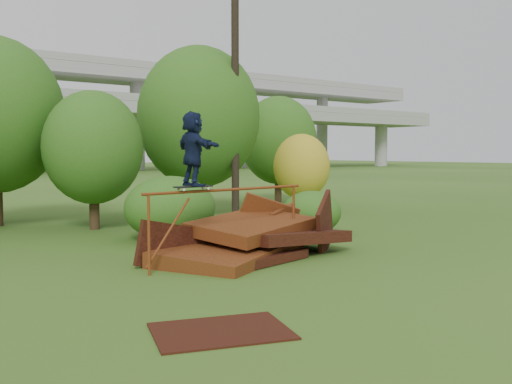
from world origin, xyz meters
TOP-DOWN VIEW (x-y plane):
  - ground at (0.00, 0.00)m, footprint 240.00×240.00m
  - scrap_pile at (-0.55, 2.55)m, footprint 5.69×3.70m
  - grind_rail at (-1.40, 2.23)m, footprint 4.50×0.42m
  - skateboard at (-2.38, 2.15)m, footprint 0.91×0.31m
  - skater at (-2.38, 2.15)m, footprint 0.52×1.50m
  - flat_plate at (-4.39, -1.89)m, footprint 2.21×1.88m
  - tree_2 at (-1.71, 9.50)m, footprint 3.20×3.20m
  - tree_3 at (3.05, 10.70)m, footprint 4.78×4.78m
  - tree_4 at (7.30, 9.46)m, footprint 2.38×2.38m
  - tree_5 at (9.06, 13.11)m, footprint 3.74×3.74m
  - shrub_left at (-0.83, 6.02)m, footprint 2.66×2.46m
  - shrub_right at (3.15, 4.36)m, footprint 1.89×1.74m
  - utility_pole at (3.47, 8.85)m, footprint 1.40×0.28m

SIDE VIEW (x-z plane):
  - ground at x=0.00m, z-range 0.00..0.00m
  - flat_plate at x=-4.39m, z-range 0.00..0.03m
  - scrap_pile at x=-0.55m, z-range -0.57..1.35m
  - shrub_right at x=3.15m, z-range 0.00..1.34m
  - shrub_left at x=-0.83m, z-range 0.00..1.84m
  - grind_rail at x=-1.40m, z-range 0.49..2.19m
  - skateboard at x=-2.38m, z-range 1.73..1.82m
  - tree_4 at x=7.30m, z-range 0.27..3.56m
  - skater at x=-2.38m, z-range 1.79..3.39m
  - tree_2 at x=-1.71m, z-range 0.41..4.92m
  - tree_5 at x=9.06m, z-range 0.47..5.72m
  - tree_3 at x=3.05m, z-range 0.56..7.19m
  - utility_pole at x=3.47m, z-range 0.07..9.58m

